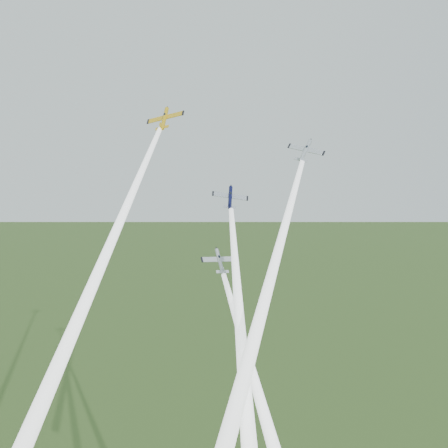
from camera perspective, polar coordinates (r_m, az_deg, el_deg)
plane_yellow at (r=116.82m, az=-6.06°, el=10.62°), size 8.67×8.87×8.16m
smoke_trail_yellow at (r=92.39m, az=-13.11°, el=-5.85°), size 16.51×54.66×53.84m
plane_navy at (r=110.21m, az=0.64°, el=2.74°), size 7.37×6.82×6.75m
smoke_trail_navy at (r=91.32m, az=1.82°, el=-12.60°), size 8.23×44.63×43.17m
plane_silver_right at (r=111.62m, az=8.26°, el=7.39°), size 9.70×7.83×7.40m
smoke_trail_silver_right at (r=90.04m, az=4.13°, el=-7.83°), size 18.26×46.00×46.14m
plane_silver_low at (r=106.85m, az=-0.45°, el=-3.77°), size 8.61×8.12×5.90m
smoke_trail_silver_low at (r=93.76m, az=4.04°, el=-18.52°), size 17.94×38.34×39.00m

